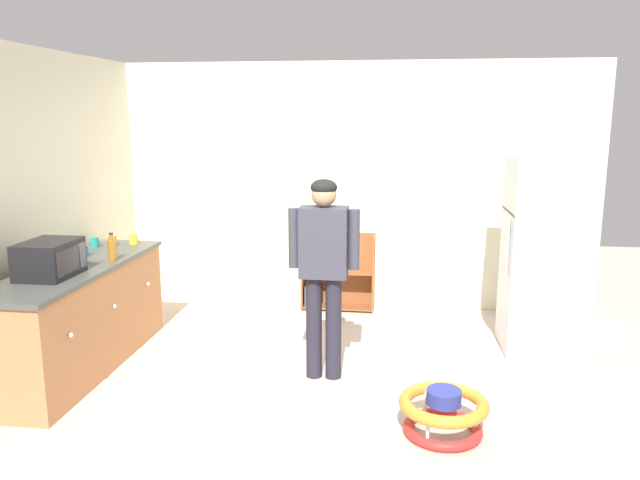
{
  "coord_description": "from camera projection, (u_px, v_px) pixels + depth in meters",
  "views": [
    {
      "loc": [
        0.47,
        -4.47,
        2.14
      ],
      "look_at": [
        -0.19,
        0.57,
        1.1
      ],
      "focal_mm": 34.63,
      "sensor_mm": 36.0,
      "label": 1
    }
  ],
  "objects": [
    {
      "name": "banana_bunch",
      "position": [
        77.0,
        262.0,
        5.16
      ],
      "size": [
        0.15,
        0.16,
        0.04
      ],
      "color": "gold",
      "rests_on": "kitchen_counter"
    },
    {
      "name": "bookshelf",
      "position": [
        333.0,
        275.0,
        6.87
      ],
      "size": [
        0.8,
        0.28,
        0.85
      ],
      "color": "brown",
      "rests_on": "ground"
    },
    {
      "name": "blue_cup",
      "position": [
        84.0,
        251.0,
        5.47
      ],
      "size": [
        0.08,
        0.08,
        0.09
      ],
      "primitive_type": "cylinder",
      "color": "blue",
      "rests_on": "kitchen_counter"
    },
    {
      "name": "teal_cup",
      "position": [
        95.0,
        242.0,
        5.84
      ],
      "size": [
        0.08,
        0.08,
        0.09
      ],
      "primitive_type": "cylinder",
      "color": "teal",
      "rests_on": "kitchen_counter"
    },
    {
      "name": "orange_cup",
      "position": [
        112.0,
        241.0,
        5.9
      ],
      "size": [
        0.08,
        0.08,
        0.09
      ],
      "primitive_type": "cylinder",
      "color": "orange",
      "rests_on": "kitchen_counter"
    },
    {
      "name": "baby_walker",
      "position": [
        443.0,
        412.0,
        4.17
      ],
      "size": [
        0.6,
        0.6,
        0.32
      ],
      "color": "red",
      "rests_on": "ground"
    },
    {
      "name": "refrigerator",
      "position": [
        546.0,
        255.0,
        5.57
      ],
      "size": [
        0.73,
        0.68,
        1.78
      ],
      "color": "#B7BABF",
      "rests_on": "ground"
    },
    {
      "name": "kitchen_counter",
      "position": [
        80.0,
        317.0,
        5.23
      ],
      "size": [
        0.65,
        2.14,
        0.9
      ],
      "color": "#B27345",
      "rests_on": "ground"
    },
    {
      "name": "amber_bottle",
      "position": [
        112.0,
        250.0,
        5.29
      ],
      "size": [
        0.07,
        0.07,
        0.25
      ],
      "color": "#9E661E",
      "rests_on": "kitchen_counter"
    },
    {
      "name": "yellow_cup",
      "position": [
        134.0,
        239.0,
        5.99
      ],
      "size": [
        0.08,
        0.08,
        0.09
      ],
      "primitive_type": "cylinder",
      "color": "yellow",
      "rests_on": "kitchen_counter"
    },
    {
      "name": "left_side_wall",
      "position": [
        61.0,
        201.0,
        5.68
      ],
      "size": [
        0.06,
        2.99,
        2.7
      ],
      "primitive_type": "cube",
      "color": "beige",
      "rests_on": "ground"
    },
    {
      "name": "microwave",
      "position": [
        50.0,
        259.0,
        4.77
      ],
      "size": [
        0.37,
        0.48,
        0.28
      ],
      "color": "black",
      "rests_on": "kitchen_counter"
    },
    {
      "name": "back_wall",
      "position": [
        358.0,
        187.0,
        6.82
      ],
      "size": [
        5.2,
        0.06,
        2.7
      ],
      "primitive_type": "cube",
      "color": "beige",
      "rests_on": "ground"
    },
    {
      "name": "ground_plane",
      "position": [
        335.0,
        392.0,
        4.83
      ],
      "size": [
        12.0,
        12.0,
        0.0
      ],
      "primitive_type": "plane",
      "color": "#C0ADA0",
      "rests_on": "ground"
    },
    {
      "name": "standing_person",
      "position": [
        324.0,
        261.0,
        4.93
      ],
      "size": [
        0.57,
        0.22,
        1.64
      ],
      "color": "#262430",
      "rests_on": "ground"
    }
  ]
}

